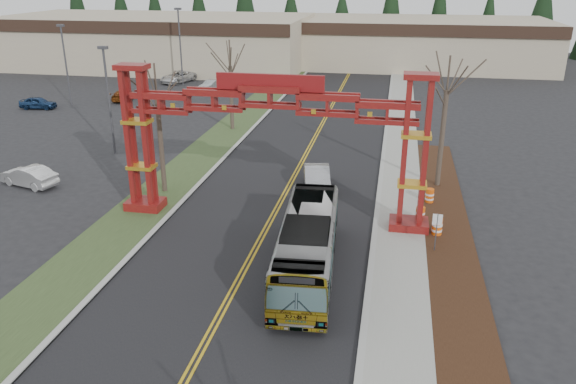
% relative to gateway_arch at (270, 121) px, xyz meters
% --- Properties ---
extents(road, '(12.00, 110.00, 0.02)m').
position_rel_gateway_arch_xyz_m(road, '(-0.00, 7.00, -5.97)').
color(road, black).
rests_on(road, ground).
extents(lane_line_left, '(0.12, 100.00, 0.01)m').
position_rel_gateway_arch_xyz_m(lane_line_left, '(-0.12, 7.00, -5.96)').
color(lane_line_left, gold).
rests_on(lane_line_left, road).
extents(lane_line_right, '(0.12, 100.00, 0.01)m').
position_rel_gateway_arch_xyz_m(lane_line_right, '(0.12, 7.00, -5.96)').
color(lane_line_right, gold).
rests_on(lane_line_right, road).
extents(curb_right, '(0.30, 110.00, 0.15)m').
position_rel_gateway_arch_xyz_m(curb_right, '(6.15, 7.00, -5.91)').
color(curb_right, '#A7A7A2').
rests_on(curb_right, ground).
extents(sidewalk_right, '(2.60, 110.00, 0.14)m').
position_rel_gateway_arch_xyz_m(sidewalk_right, '(7.60, 7.00, -5.91)').
color(sidewalk_right, gray).
rests_on(sidewalk_right, ground).
extents(landscape_strip, '(2.60, 50.00, 0.12)m').
position_rel_gateway_arch_xyz_m(landscape_strip, '(10.20, -8.00, -5.92)').
color(landscape_strip, black).
rests_on(landscape_strip, ground).
extents(grass_median, '(4.00, 110.00, 0.08)m').
position_rel_gateway_arch_xyz_m(grass_median, '(-8.00, 7.00, -5.94)').
color(grass_median, '#324321').
rests_on(grass_median, ground).
extents(curb_left, '(0.30, 110.00, 0.15)m').
position_rel_gateway_arch_xyz_m(curb_left, '(-6.15, 7.00, -5.91)').
color(curb_left, '#A7A7A2').
rests_on(curb_left, ground).
extents(gateway_arch, '(18.20, 1.60, 8.90)m').
position_rel_gateway_arch_xyz_m(gateway_arch, '(0.00, 0.00, 0.00)').
color(gateway_arch, '#630D11').
rests_on(gateway_arch, ground).
extents(retail_building_west, '(46.00, 22.30, 7.50)m').
position_rel_gateway_arch_xyz_m(retail_building_west, '(-30.00, 53.96, -2.22)').
color(retail_building_west, '#B5A98B').
rests_on(retail_building_west, ground).
extents(retail_building_east, '(38.00, 20.30, 7.00)m').
position_rel_gateway_arch_xyz_m(retail_building_east, '(10.00, 61.95, -2.47)').
color(retail_building_east, '#B5A98B').
rests_on(retail_building_east, ground).
extents(conifer_treeline, '(116.10, 5.60, 13.00)m').
position_rel_gateway_arch_xyz_m(conifer_treeline, '(0.25, 74.00, 0.50)').
color(conifer_treeline, black).
rests_on(conifer_treeline, ground).
extents(transit_bus, '(3.26, 10.86, 2.98)m').
position_rel_gateway_arch_xyz_m(transit_bus, '(3.10, -5.90, -4.49)').
color(transit_bus, '#ACAFB4').
rests_on(transit_bus, ground).
extents(silver_sedan, '(2.55, 4.98, 1.57)m').
position_rel_gateway_arch_xyz_m(silver_sedan, '(1.97, 5.30, -5.20)').
color(silver_sedan, '#A5A8AD').
rests_on(silver_sedan, ground).
extents(parked_car_near_b, '(4.51, 2.57, 1.41)m').
position_rel_gateway_arch_xyz_m(parked_car_near_b, '(-17.56, 2.31, -5.28)').
color(parked_car_near_b, white).
rests_on(parked_car_near_b, ground).
extents(parked_car_mid_a, '(2.02, 4.39, 1.24)m').
position_rel_gateway_arch_xyz_m(parked_car_mid_a, '(-23.66, 29.08, -5.36)').
color(parked_car_mid_a, brown).
rests_on(parked_car_mid_a, ground).
extents(parked_car_mid_b, '(3.94, 1.92, 1.30)m').
position_rel_gateway_arch_xyz_m(parked_car_mid_b, '(-30.83, 23.45, -5.33)').
color(parked_car_mid_b, navy).
rests_on(parked_car_mid_b, ground).
extents(parked_car_far_a, '(2.53, 4.14, 1.29)m').
position_rel_gateway_arch_xyz_m(parked_car_far_a, '(-15.68, 36.32, -5.34)').
color(parked_car_far_a, '#A6ABAD').
rests_on(parked_car_far_a, ground).
extents(parked_car_far_b, '(4.10, 5.88, 1.49)m').
position_rel_gateway_arch_xyz_m(parked_car_far_b, '(-21.67, 40.77, -5.24)').
color(parked_car_far_b, silver).
rests_on(parked_car_far_b, ground).
extents(bare_tree_median_mid, '(3.20, 3.20, 8.50)m').
position_rel_gateway_arch_xyz_m(bare_tree_median_mid, '(-8.00, 3.03, 0.36)').
color(bare_tree_median_mid, '#382D26').
rests_on(bare_tree_median_mid, ground).
extents(bare_tree_median_far, '(3.48, 3.48, 8.15)m').
position_rel_gateway_arch_xyz_m(bare_tree_median_far, '(-8.00, 19.27, -0.17)').
color(bare_tree_median_far, '#382D26').
rests_on(bare_tree_median_far, ground).
extents(bare_tree_right_far, '(3.35, 3.35, 8.84)m').
position_rel_gateway_arch_xyz_m(bare_tree_right_far, '(10.00, 7.51, 0.59)').
color(bare_tree_right_far, '#382D26').
rests_on(bare_tree_right_far, ground).
extents(light_pole_near, '(0.74, 0.37, 8.50)m').
position_rel_gateway_arch_xyz_m(light_pole_near, '(-15.27, 10.26, -1.06)').
color(light_pole_near, '#3F3F44').
rests_on(light_pole_near, ground).
extents(light_pole_mid, '(0.75, 0.37, 8.59)m').
position_rel_gateway_arch_xyz_m(light_pole_mid, '(-28.30, 25.71, -1.01)').
color(light_pole_mid, '#3F3F44').
rests_on(light_pole_mid, ground).
extents(light_pole_far, '(0.83, 0.41, 9.52)m').
position_rel_gateway_arch_xyz_m(light_pole_far, '(-20.78, 40.02, -0.48)').
color(light_pole_far, '#3F3F44').
rests_on(light_pole_far, ground).
extents(street_sign, '(0.50, 0.08, 2.18)m').
position_rel_gateway_arch_xyz_m(street_sign, '(9.33, -2.54, -4.41)').
color(street_sign, '#3F3F44').
rests_on(street_sign, ground).
extents(barrel_south, '(0.58, 0.58, 1.07)m').
position_rel_gateway_arch_xyz_m(barrel_south, '(9.54, -0.51, -5.45)').
color(barrel_south, '#DF530C').
rests_on(barrel_south, ground).
extents(barrel_mid, '(0.55, 0.55, 1.01)m').
position_rel_gateway_arch_xyz_m(barrel_mid, '(8.66, 1.07, -5.48)').
color(barrel_mid, '#DF530C').
rests_on(barrel_mid, ground).
extents(barrel_north, '(0.54, 0.54, 0.99)m').
position_rel_gateway_arch_xyz_m(barrel_north, '(9.33, 4.23, -5.49)').
color(barrel_north, '#DF530C').
rests_on(barrel_north, ground).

